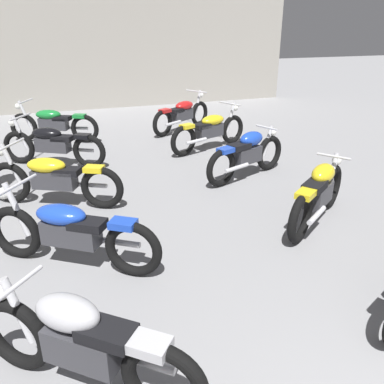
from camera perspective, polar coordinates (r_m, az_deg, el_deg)
back_wall at (r=13.78m, az=-13.62°, el=19.00°), size 13.33×0.24×3.60m
motorcycle_left_row_1 at (r=3.22m, az=-15.51°, el=-20.17°), size 1.57×1.37×0.88m
motorcycle_left_row_2 at (r=4.72m, az=-17.10°, el=-5.41°), size 1.85×1.32×0.97m
motorcycle_left_row_3 at (r=6.41m, az=-19.26°, el=1.90°), size 1.97×1.15×0.97m
motorcycle_left_row_4 at (r=8.30m, az=-19.42°, el=6.57°), size 1.92×1.21×0.97m
motorcycle_left_row_5 at (r=10.08m, az=-19.32°, el=9.31°), size 2.01×1.09×0.97m
motorcycle_right_row_2 at (r=5.78m, az=17.74°, el=-0.10°), size 1.67×1.23×0.88m
motorcycle_right_row_3 at (r=7.27m, az=7.95°, el=5.49°), size 1.87×0.83×0.88m
motorcycle_right_row_4 at (r=8.92m, az=2.57°, el=8.92°), size 2.06×0.99×0.97m
motorcycle_right_row_5 at (r=10.56m, az=-1.40°, el=11.16°), size 1.91×1.23×0.97m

